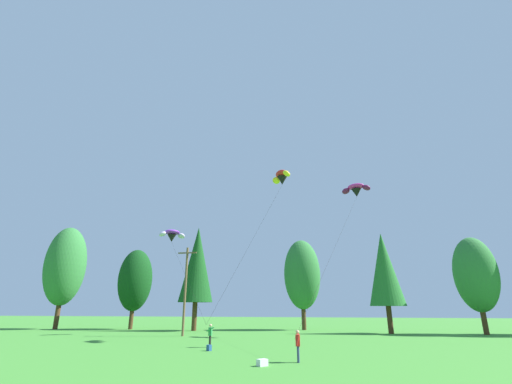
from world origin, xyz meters
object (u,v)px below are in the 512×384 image
(parafoil_kite_far_red_yellow, at_px, (282,177))
(backpack, at_px, (209,348))
(kite_flyer_near, at_px, (210,333))
(picnic_cooler, at_px, (262,363))
(utility_pole, at_px, (185,288))
(parafoil_kite_mid_magenta, at_px, (356,190))
(kite_flyer_mid, at_px, (298,343))
(parafoil_kite_high_purple, at_px, (172,235))

(parafoil_kite_far_red_yellow, xyz_separation_m, backpack, (-4.29, -8.85, -15.76))
(kite_flyer_near, relative_size, picnic_cooler, 3.25)
(utility_pole, distance_m, parafoil_kite_mid_magenta, 22.77)
(kite_flyer_mid, relative_size, backpack, 4.23)
(utility_pole, xyz_separation_m, parafoil_kite_high_purple, (-2.94, 1.85, 6.45))
(parafoil_kite_mid_magenta, xyz_separation_m, backpack, (-12.28, -15.55, -16.03))
(utility_pole, relative_size, kite_flyer_mid, 5.63)
(kite_flyer_near, bearing_deg, utility_pole, 122.66)
(parafoil_kite_mid_magenta, distance_m, picnic_cooler, 27.86)
(utility_pole, height_order, kite_flyer_mid, utility_pole)
(utility_pole, distance_m, parafoil_kite_far_red_yellow, 16.37)
(utility_pole, xyz_separation_m, kite_flyer_near, (6.61, -10.31, -4.02))
(parafoil_kite_high_purple, xyz_separation_m, parafoil_kite_far_red_yellow, (14.54, -5.53, 4.50))
(parafoil_kite_high_purple, relative_size, parafoil_kite_far_red_yellow, 0.90)
(utility_pole, distance_m, parafoil_kite_high_purple, 7.32)
(backpack, bearing_deg, kite_flyer_near, -38.30)
(parafoil_kite_high_purple, bearing_deg, kite_flyer_mid, -47.83)
(utility_pole, xyz_separation_m, backpack, (7.31, -12.54, -4.82))
(parafoil_kite_mid_magenta, distance_m, backpack, 25.49)
(kite_flyer_mid, height_order, backpack, kite_flyer_mid)
(kite_flyer_near, bearing_deg, picnic_cooler, -55.40)
(utility_pole, bearing_deg, parafoil_kite_mid_magenta, 8.74)
(utility_pole, bearing_deg, kite_flyer_near, -57.34)
(parafoil_kite_high_purple, height_order, picnic_cooler, parafoil_kite_high_purple)
(kite_flyer_mid, bearing_deg, backpack, 147.07)
(utility_pole, height_order, parafoil_kite_far_red_yellow, parafoil_kite_far_red_yellow)
(utility_pole, relative_size, kite_flyer_near, 5.63)
(parafoil_kite_mid_magenta, height_order, parafoil_kite_far_red_yellow, parafoil_kite_mid_magenta)
(kite_flyer_near, relative_size, kite_flyer_mid, 1.00)
(utility_pole, height_order, parafoil_kite_mid_magenta, parafoil_kite_mid_magenta)
(utility_pole, relative_size, parafoil_kite_high_purple, 0.70)
(kite_flyer_mid, height_order, parafoil_kite_high_purple, parafoil_kite_high_purple)
(utility_pole, height_order, parafoil_kite_high_purple, parafoil_kite_high_purple)
(kite_flyer_near, xyz_separation_m, kite_flyer_mid, (7.42, -6.58, -0.01))
(utility_pole, bearing_deg, picnic_cooler, -56.47)
(parafoil_kite_mid_magenta, bearing_deg, picnic_cooler, -108.68)
(parafoil_kite_mid_magenta, relative_size, backpack, 52.32)
(kite_flyer_mid, relative_size, parafoil_kite_high_purple, 0.12)
(backpack, bearing_deg, utility_pole, -25.58)
(kite_flyer_near, xyz_separation_m, parafoil_kite_mid_magenta, (12.98, 13.32, 15.23))
(parafoil_kite_high_purple, bearing_deg, kite_flyer_near, -51.84)
(parafoil_kite_mid_magenta, bearing_deg, utility_pole, -171.26)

